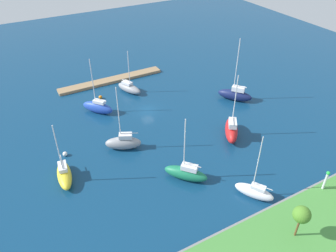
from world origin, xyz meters
TOP-DOWN VIEW (x-y plane):
  - water at (0.00, 0.00)m, footprint 160.00×160.00m
  - pier_dock at (1.96, -16.94)m, footprint 26.90×2.85m
  - breakwater at (0.00, 35.80)m, footprint 57.40×2.81m
  - harbor_beacon at (-13.04, 35.80)m, footprint 0.56×0.56m
  - park_tree_midwest at (-2.70, 39.91)m, footprint 2.33×2.33m
  - sailboat_gray_by_breakwater at (0.17, -9.55)m, footprint 4.81×7.23m
  - sailboat_yellow_lone_north at (21.48, 12.91)m, footprint 3.23×7.30m
  - sailboat_white_inner_mooring at (-3.41, 31.00)m, footprint 4.85×6.23m
  - sailboat_red_center_basin at (-10.07, 16.66)m, footprint 6.39×7.67m
  - sailboat_green_outer_mooring at (3.79, 22.43)m, footprint 6.55×7.02m
  - sailboat_blue_mid_basin at (9.75, -4.33)m, footprint 6.18×6.91m
  - sailboat_navy_far_north at (-19.70, 5.69)m, footprint 6.72×7.67m
  - sailboat_gray_near_pier at (9.72, 9.93)m, footprint 6.97×5.02m
  - mooring_buoy_orange at (7.33, -9.85)m, footprint 0.83×0.83m
  - mooring_buoy_white at (19.90, 6.80)m, footprint 0.85×0.85m

SIDE VIEW (x-z plane):
  - water at x=0.00m, z-range 0.00..0.00m
  - pier_dock at x=1.96m, z-range 0.00..0.66m
  - mooring_buoy_orange at x=7.33m, z-range 0.00..0.83m
  - mooring_buoy_white at x=19.90m, z-range 0.00..0.85m
  - breakwater at x=0.00m, z-range 0.00..1.09m
  - sailboat_white_inner_mooring at x=-3.41m, z-range -4.67..6.90m
  - sailboat_gray_by_breakwater at x=0.17m, z-range -4.11..6.36m
  - sailboat_yellow_lone_north at x=21.48m, z-range -4.47..6.77m
  - sailboat_green_outer_mooring at x=3.79m, z-range -4.65..7.18m
  - sailboat_gray_near_pier at x=9.72m, z-range -5.08..7.84m
  - sailboat_blue_mid_basin at x=9.75m, z-range -4.81..7.60m
  - sailboat_navy_far_north at x=-19.70m, z-range -5.84..8.73m
  - sailboat_red_center_basin at x=-10.07m, z-range -4.80..8.19m
  - harbor_beacon at x=-13.04m, z-range 1.38..5.11m
  - park_tree_midwest at x=-2.70m, z-range 2.70..7.99m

